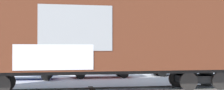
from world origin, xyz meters
TOP-DOWN VIEW (x-y plane):
  - track at (0.98, 0.02)m, footprint 60.00×5.01m
  - freight_car at (1.34, -0.00)m, footprint 14.78×3.71m
  - flagpole at (8.24, 12.19)m, footprint 0.26×1.73m
  - hillside at (0.05, 61.63)m, footprint 117.73×37.95m
  - parked_car_blue at (-2.65, 6.29)m, footprint 4.94×2.36m
  - parked_car_red at (2.70, 6.50)m, footprint 4.55×2.00m
  - parked_car_black at (8.97, 6.70)m, footprint 4.88×2.20m

SIDE VIEW (x-z plane):
  - track at x=0.98m, z-range 0.00..0.08m
  - parked_car_black at x=8.97m, z-range 0.02..1.62m
  - parked_car_blue at x=-2.65m, z-range 0.02..1.63m
  - parked_car_red at x=2.70m, z-range -0.01..1.73m
  - freight_car at x=1.34m, z-range 0.33..5.28m
  - hillside at x=0.05m, z-range -1.99..10.11m
  - flagpole at x=8.24m, z-range 1.38..10.80m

